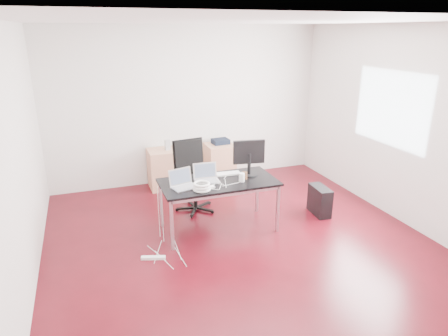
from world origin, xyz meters
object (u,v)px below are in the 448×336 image
object	(u,v)px
office_chair	(193,172)
filing_cabinet_left	(163,169)
desk	(219,185)
filing_cabinet_right	(220,162)
pc_tower	(320,201)

from	to	relation	value
office_chair	filing_cabinet_left	size ratio (longest dim) A/B	1.54
desk	filing_cabinet_left	xyz separation A→B (m)	(-0.42, 1.85, -0.33)
filing_cabinet_right	office_chair	bearing A→B (deg)	-127.63
desk	pc_tower	distance (m)	1.69
filing_cabinet_right	filing_cabinet_left	bearing A→B (deg)	180.00
filing_cabinet_left	pc_tower	bearing A→B (deg)	-43.05
filing_cabinet_left	filing_cabinet_right	size ratio (longest dim) A/B	1.00
office_chair	filing_cabinet_left	distance (m)	1.11
desk	filing_cabinet_left	distance (m)	1.93
office_chair	filing_cabinet_left	world-z (taller)	office_chair
filing_cabinet_right	pc_tower	distance (m)	2.14
desk	filing_cabinet_left	bearing A→B (deg)	102.71
desk	office_chair	xyz separation A→B (m)	(-0.15, 0.81, -0.07)
office_chair	pc_tower	size ratio (longest dim) A/B	2.40
office_chair	filing_cabinet_right	distance (m)	1.34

